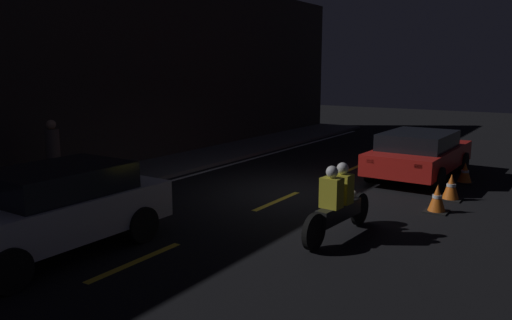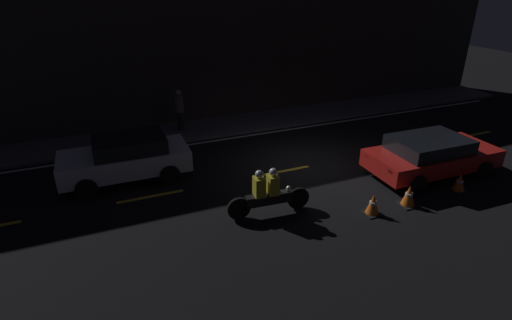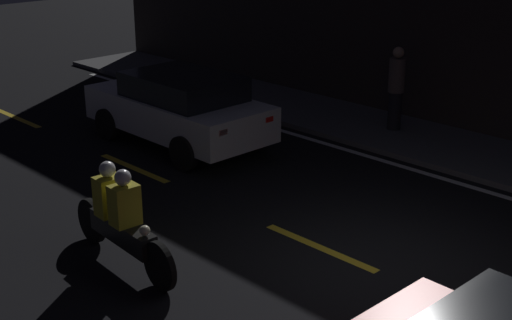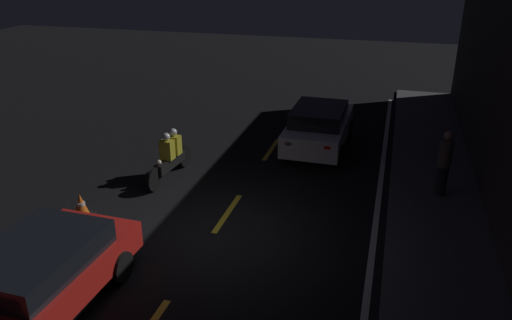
# 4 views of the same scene
# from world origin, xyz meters

# --- Properties ---
(ground_plane) EXTENTS (56.00, 56.00, 0.00)m
(ground_plane) POSITION_xyz_m (0.00, 0.00, 0.00)
(ground_plane) COLOR black
(lane_dash_a) EXTENTS (2.00, 0.14, 0.01)m
(lane_dash_a) POSITION_xyz_m (-10.00, 0.00, 0.00)
(lane_dash_a) COLOR gold
(lane_dash_a) RESTS_ON ground
(lane_dash_b) EXTENTS (2.00, 0.14, 0.01)m
(lane_dash_b) POSITION_xyz_m (-5.50, 0.00, 0.00)
(lane_dash_b) COLOR gold
(lane_dash_b) RESTS_ON ground
(lane_dash_c) EXTENTS (2.00, 0.14, 0.01)m
(lane_dash_c) POSITION_xyz_m (-1.00, 0.00, 0.00)
(lane_dash_c) COLOR gold
(lane_dash_c) RESTS_ON ground
(lane_solid_kerb) EXTENTS (25.20, 0.14, 0.01)m
(lane_solid_kerb) POSITION_xyz_m (0.00, 3.59, 0.00)
(lane_solid_kerb) COLOR silver
(lane_solid_kerb) RESTS_ON ground
(sedan_white) EXTENTS (4.05, 1.93, 1.47)m
(sedan_white) POSITION_xyz_m (-5.95, 1.47, 0.79)
(sedan_white) COLOR silver
(sedan_white) RESTS_ON ground
(motorcycle) EXTENTS (2.43, 0.41, 1.40)m
(motorcycle) POSITION_xyz_m (-2.61, -2.25, 0.65)
(motorcycle) COLOR black
(motorcycle) RESTS_ON ground
(pedestrian) EXTENTS (0.34, 0.34, 1.74)m
(pedestrian) POSITION_xyz_m (-3.35, 5.13, 1.00)
(pedestrian) COLOR black
(pedestrian) RESTS_ON raised_curb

